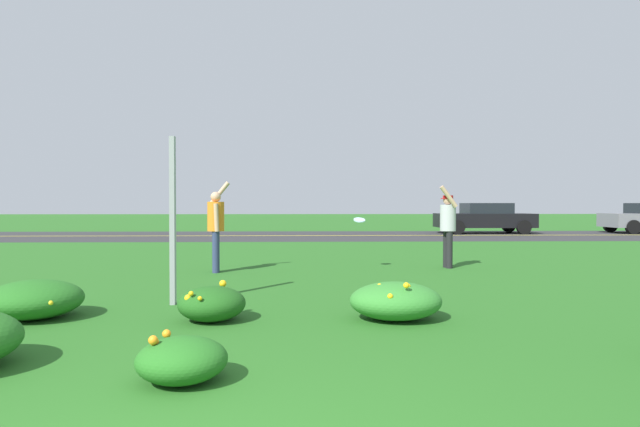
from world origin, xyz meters
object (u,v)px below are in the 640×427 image
(sign_post_near_path, at_px, (173,221))
(person_catcher_red_cap_gray_shirt, at_px, (448,223))
(car_black_center_left, at_px, (485,218))
(person_thrower_orange_shirt, at_px, (216,224))
(frisbee_pale_blue, at_px, (359,220))

(sign_post_near_path, relative_size, person_catcher_red_cap_gray_shirt, 1.30)
(person_catcher_red_cap_gray_shirt, height_order, car_black_center_left, person_catcher_red_cap_gray_shirt)
(person_thrower_orange_shirt, bearing_deg, car_black_center_left, 52.92)
(person_catcher_red_cap_gray_shirt, height_order, frisbee_pale_blue, person_catcher_red_cap_gray_shirt)
(person_thrower_orange_shirt, bearing_deg, person_catcher_red_cap_gray_shirt, 6.76)
(sign_post_near_path, height_order, car_black_center_left, sign_post_near_path)
(sign_post_near_path, distance_m, person_catcher_red_cap_gray_shirt, 6.38)
(frisbee_pale_blue, relative_size, car_black_center_left, 0.06)
(person_catcher_red_cap_gray_shirt, bearing_deg, frisbee_pale_blue, -176.72)
(person_thrower_orange_shirt, relative_size, car_black_center_left, 0.42)
(sign_post_near_path, relative_size, frisbee_pale_blue, 9.06)
(person_thrower_orange_shirt, distance_m, person_catcher_red_cap_gray_shirt, 4.99)
(person_thrower_orange_shirt, height_order, person_catcher_red_cap_gray_shirt, person_thrower_orange_shirt)
(frisbee_pale_blue, bearing_deg, person_thrower_orange_shirt, -170.99)
(frisbee_pale_blue, xyz_separation_m, car_black_center_left, (7.46, 13.36, -0.31))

